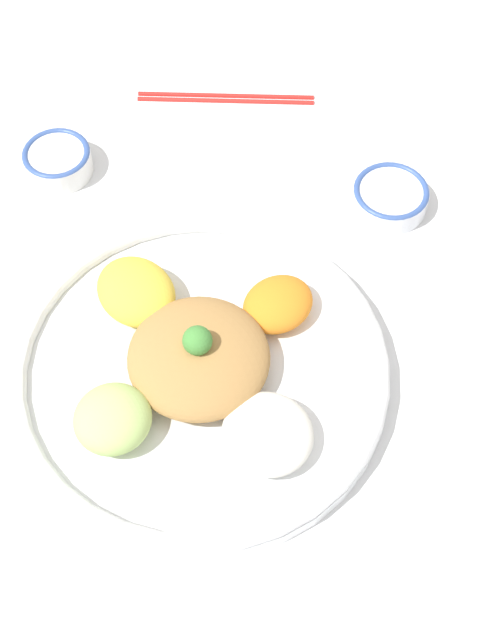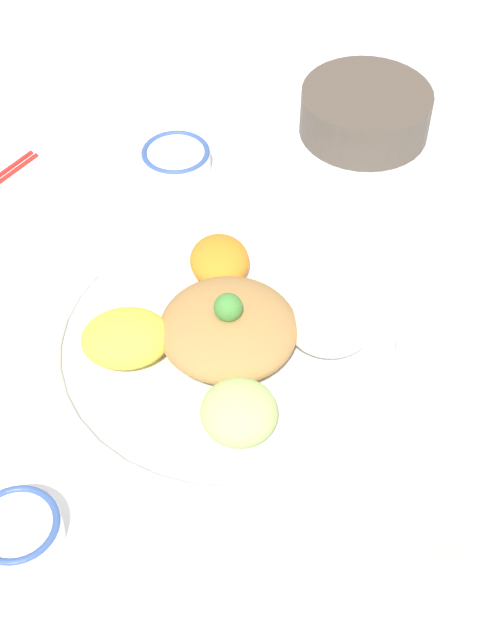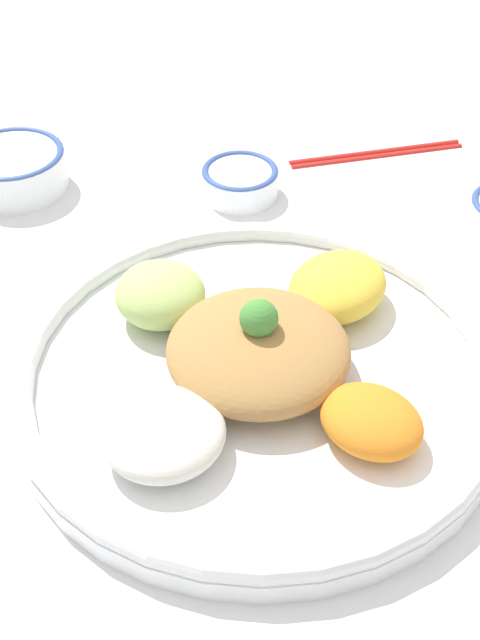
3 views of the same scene
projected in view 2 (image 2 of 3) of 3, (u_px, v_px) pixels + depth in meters
The scene contains 6 objects.
ground_plane at pixel (260, 345), 1.02m from camera, with size 2.40×2.40×0.00m, color white.
salad_platter at pixel (228, 342), 0.99m from camera, with size 0.41×0.41×0.10m.
rice_bowl_blue at pixel (176, 159), 1.21m from camera, with size 0.09×0.09×0.03m.
sauce_bowl_far at pixel (18, 530), 0.85m from camera, with size 0.08×0.08×0.03m.
side_serving_bowl at pixel (366, 110), 1.25m from camera, with size 0.18×0.18×0.07m.
serving_spoon_main at pixel (446, 591), 0.82m from camera, with size 0.13×0.07×0.01m.
Camera 2 is at (0.63, -0.16, 0.79)m, focal length 50.00 mm.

